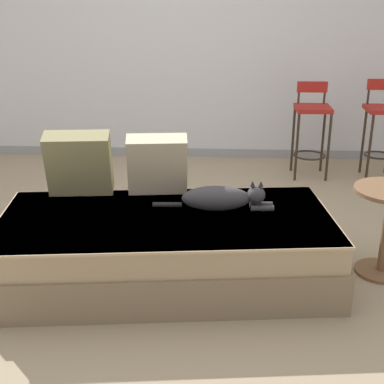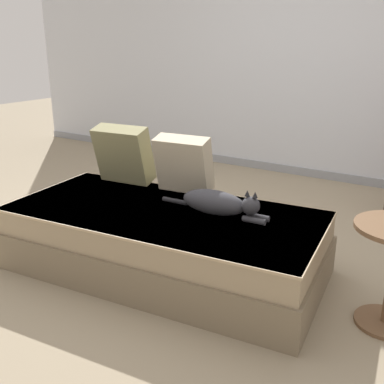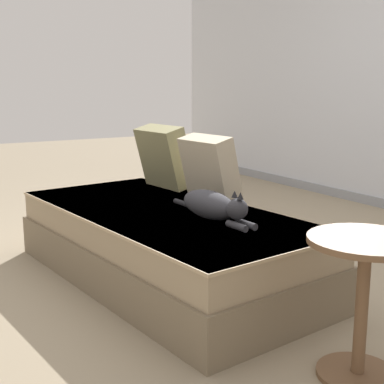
{
  "view_description": "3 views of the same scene",
  "coord_description": "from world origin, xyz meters",
  "px_view_note": "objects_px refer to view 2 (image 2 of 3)",
  "views": [
    {
      "loc": [
        0.3,
        -3.31,
        1.68
      ],
      "look_at": [
        0.15,
        -0.3,
        0.54
      ],
      "focal_mm": 50.0,
      "sensor_mm": 36.0,
      "label": 1
    },
    {
      "loc": [
        1.57,
        -2.54,
        1.44
      ],
      "look_at": [
        0.15,
        -0.3,
        0.54
      ],
      "focal_mm": 42.0,
      "sensor_mm": 36.0,
      "label": 2
    },
    {
      "loc": [
        2.65,
        -1.81,
        1.13
      ],
      "look_at": [
        0.15,
        -0.3,
        0.54
      ],
      "focal_mm": 50.0,
      "sensor_mm": 36.0,
      "label": 3
    }
  ],
  "objects_px": {
    "throw_pillow_middle": "(184,164)",
    "throw_pillow_corner": "(124,154)",
    "couch": "(164,240)",
    "cat": "(218,203)"
  },
  "relations": [
    {
      "from": "throw_pillow_middle",
      "to": "throw_pillow_corner",
      "type": "bearing_deg",
      "value": -174.07
    },
    {
      "from": "throw_pillow_corner",
      "to": "throw_pillow_middle",
      "type": "distance_m",
      "value": 0.5
    },
    {
      "from": "throw_pillow_corner",
      "to": "throw_pillow_middle",
      "type": "xyz_separation_m",
      "value": [
        0.5,
        0.05,
        -0.01
      ]
    },
    {
      "from": "couch",
      "to": "throw_pillow_middle",
      "type": "distance_m",
      "value": 0.56
    },
    {
      "from": "cat",
      "to": "couch",
      "type": "bearing_deg",
      "value": -159.74
    },
    {
      "from": "couch",
      "to": "cat",
      "type": "xyz_separation_m",
      "value": [
        0.33,
        0.12,
        0.28
      ]
    },
    {
      "from": "throw_pillow_corner",
      "to": "couch",
      "type": "bearing_deg",
      "value": -28.52
    },
    {
      "from": "throw_pillow_corner",
      "to": "cat",
      "type": "distance_m",
      "value": 0.95
    },
    {
      "from": "couch",
      "to": "cat",
      "type": "height_order",
      "value": "cat"
    },
    {
      "from": "cat",
      "to": "throw_pillow_middle",
      "type": "bearing_deg",
      "value": 148.98
    }
  ]
}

